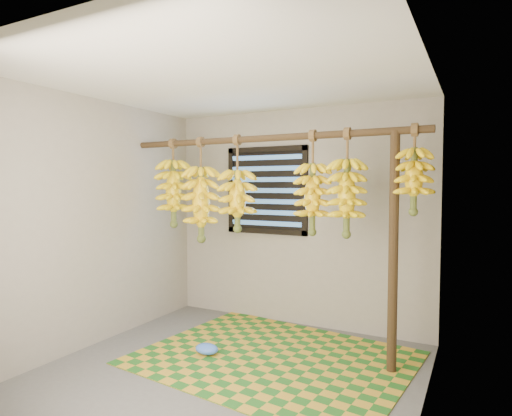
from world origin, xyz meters
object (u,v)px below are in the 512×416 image
Objects in this scene: banana_bunch_a at (174,193)px; banana_bunch_b at (201,204)px; woven_mat at (274,358)px; support_post at (393,253)px; banana_bunch_c at (237,200)px; plastic_bag at (207,349)px; banana_bunch_d at (312,199)px; banana_bunch_f at (414,181)px; banana_bunch_e at (347,198)px.

banana_bunch_a is 0.37m from banana_bunch_b.
woven_mat is at bearing -12.54° from banana_bunch_b.
banana_bunch_c is at bearing 180.00° from support_post.
banana_bunch_a is (-2.27, 0.00, 0.48)m from support_post.
plastic_bag is 0.25× the size of banana_bunch_d.
banana_bunch_a is 2.42m from banana_bunch_f.
banana_bunch_b is at bearing 180.00° from banana_bunch_f.
banana_bunch_d is (1.56, 0.00, -0.04)m from banana_bunch_a.
support_post is 1.88× the size of banana_bunch_b.
support_post is 1.88m from plastic_bag.
banana_bunch_a is 0.87× the size of banana_bunch_b.
woven_mat is 2.45× the size of banana_bunch_e.
woven_mat is at bearing -22.67° from banana_bunch_c.
banana_bunch_d reaches higher than support_post.
banana_bunch_c is (0.08, 0.42, 1.35)m from plastic_bag.
banana_bunch_a reaches higher than support_post.
banana_bunch_c is at bearing 79.06° from plastic_bag.
support_post is 1.95m from banana_bunch_b.
banana_bunch_e is (1.52, 0.00, 0.08)m from banana_bunch_b.
banana_bunch_f is (0.15, 0.00, 0.59)m from support_post.
banana_bunch_b and banana_bunch_f have the same top height.
woven_mat is at bearing -168.30° from support_post.
banana_bunch_c and banana_bunch_f have the same top height.
banana_bunch_c is (-0.49, 0.21, 1.41)m from woven_mat.
plastic_bag is 0.22× the size of banana_bunch_b.
support_post is at bearing -0.00° from banana_bunch_e.
banana_bunch_b is 1.13× the size of banana_bunch_c.
banana_bunch_c is 1.01× the size of banana_bunch_d.
banana_bunch_c is (0.79, 0.00, -0.06)m from banana_bunch_a.
banana_bunch_d is (1.21, 0.00, 0.07)m from banana_bunch_b.
support_post is at bearing 0.00° from banana_bunch_d.
plastic_bag reaches higher than woven_mat.
banana_bunch_a and banana_bunch_b have the same top height.
banana_bunch_c is at bearing 180.00° from banana_bunch_d.
plastic_bag is 1.42m from banana_bunch_c.
banana_bunch_f reaches higher than plastic_bag.
banana_bunch_d reaches higher than plastic_bag.
plastic_bag is 1.87m from banana_bunch_e.
banana_bunch_b is at bearing 129.48° from plastic_bag.
banana_bunch_b reaches higher than woven_mat.
banana_bunch_c is 1.29× the size of banana_bunch_f.
banana_bunch_d is 1.00× the size of banana_bunch_e.
woven_mat is at bearing -144.24° from banana_bunch_d.
woven_mat is 2.48× the size of banana_bunch_a.
woven_mat is 0.62m from plastic_bag.
banana_bunch_a and banana_bunch_e have the same top height.
plastic_bag is (-0.57, -0.22, 0.05)m from woven_mat.
banana_bunch_d is at bearing -180.00° from banana_bunch_e.
woven_mat is 1.58m from banana_bunch_e.
woven_mat is 3.17× the size of banana_bunch_f.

